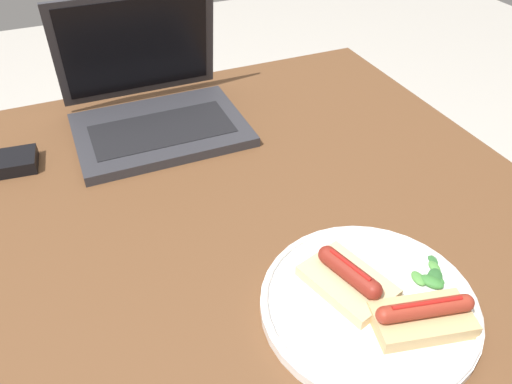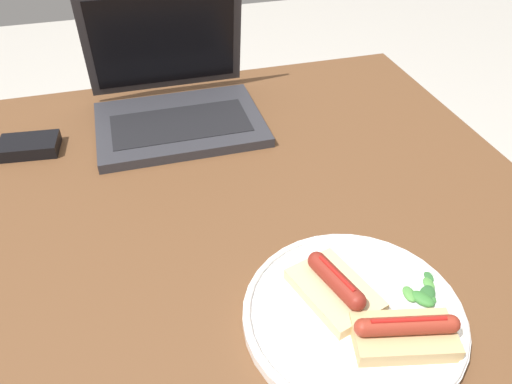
# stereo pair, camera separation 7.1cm
# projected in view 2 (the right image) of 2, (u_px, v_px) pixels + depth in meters

# --- Properties ---
(desk) EXTENTS (1.08, 0.89, 0.71)m
(desk) POSITION_uv_depth(u_px,v_px,m) (206.00, 237.00, 0.83)
(desk) COLOR brown
(desk) RESTS_ON ground_plane
(laptop) EXTENTS (0.31, 0.26, 0.23)m
(laptop) POSITION_uv_depth(u_px,v_px,m) (175.00, 99.00, 0.96)
(laptop) COLOR #2D2D33
(laptop) RESTS_ON desk
(plate) EXTENTS (0.27, 0.27, 0.02)m
(plate) POSITION_uv_depth(u_px,v_px,m) (353.00, 314.00, 0.60)
(plate) COLOR white
(plate) RESTS_ON desk
(sausage_toast_left) EXTENTS (0.12, 0.08, 0.04)m
(sausage_toast_left) POSITION_uv_depth(u_px,v_px,m) (405.00, 333.00, 0.56)
(sausage_toast_left) COLOR tan
(sausage_toast_left) RESTS_ON plate
(sausage_toast_middle) EXTENTS (0.10, 0.13, 0.04)m
(sausage_toast_middle) POSITION_uv_depth(u_px,v_px,m) (335.00, 287.00, 0.61)
(sausage_toast_middle) COLOR #D6B784
(sausage_toast_middle) RESTS_ON plate
(salad_pile) EXTENTS (0.05, 0.06, 0.01)m
(salad_pile) POSITION_uv_depth(u_px,v_px,m) (423.00, 294.00, 0.61)
(salad_pile) COLOR #2D662D
(salad_pile) RESTS_ON plate
(external_drive) EXTENTS (0.11, 0.07, 0.02)m
(external_drive) POSITION_uv_depth(u_px,v_px,m) (29.00, 146.00, 0.89)
(external_drive) COLOR black
(external_drive) RESTS_ON desk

